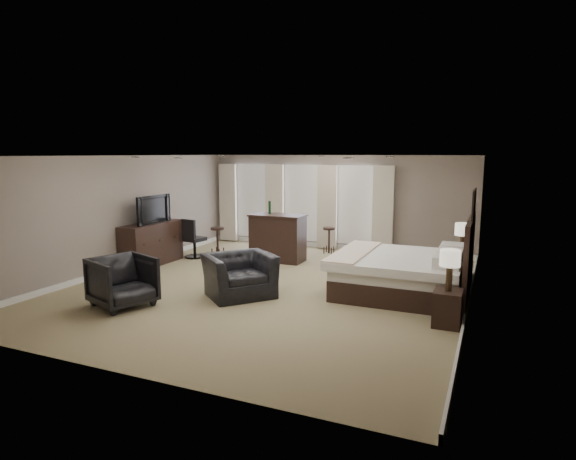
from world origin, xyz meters
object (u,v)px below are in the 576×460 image
at_px(bed, 406,255).
at_px(armchair_far, 123,279).
at_px(nightstand_near, 447,308).
at_px(bar_counter, 278,238).
at_px(bar_stool_left, 218,241).
at_px(dresser, 152,244).
at_px(armchair_near, 239,268).
at_px(lamp_far, 462,239).
at_px(tv, 151,220).
at_px(lamp_near, 449,270).
at_px(bar_stool_right, 329,240).
at_px(desk_chair, 194,238).
at_px(nightstand_far, 461,267).

xyz_separation_m(bed, armchair_far, (-4.40, -2.69, -0.27)).
relative_size(nightstand_near, bar_counter, 0.41).
relative_size(nightstand_near, bar_stool_left, 0.75).
bearing_deg(bar_stool_left, dresser, -120.32).
bearing_deg(armchair_near, bar_stool_left, 78.43).
distance_m(nightstand_near, dresser, 7.09).
height_order(lamp_far, tv, lamp_far).
xyz_separation_m(armchair_far, bar_counter, (0.99, 4.34, 0.10)).
height_order(armchair_near, armchair_far, armchair_near).
relative_size(lamp_far, bar_counter, 0.48).
distance_m(lamp_near, lamp_far, 2.90).
distance_m(bed, bar_stool_right, 3.96).
xyz_separation_m(lamp_far, dresser, (-6.92, -1.35, -0.39)).
bearing_deg(armchair_near, dresser, 106.48).
bearing_deg(bed, bar_stool_left, 162.42).
relative_size(lamp_far, desk_chair, 0.64).
xyz_separation_m(bed, tv, (-6.03, 0.10, 0.32)).
distance_m(nightstand_near, lamp_near, 0.60).
bearing_deg(nightstand_far, dresser, -168.94).
xyz_separation_m(bed, bar_counter, (-3.42, 1.65, -0.17)).
relative_size(nightstand_near, desk_chair, 0.55).
bearing_deg(armchair_far, tv, 50.73).
xyz_separation_m(armchair_far, desk_chair, (-1.13, 3.84, 0.02)).
height_order(lamp_far, bar_counter, lamp_far).
bearing_deg(bar_counter, tv, -149.28).
bearing_deg(dresser, nightstand_far, 11.06).
xyz_separation_m(nightstand_far, tv, (-6.92, -1.35, 0.80)).
bearing_deg(dresser, lamp_far, 11.06).
height_order(lamp_near, dresser, lamp_near).
height_order(armchair_far, bar_counter, bar_counter).
relative_size(lamp_near, dresser, 0.37).
xyz_separation_m(lamp_far, bar_counter, (-4.31, 0.20, -0.31)).
xyz_separation_m(tv, desk_chair, (0.50, 1.06, -0.58)).
relative_size(bed, tv, 2.07).
distance_m(bed, lamp_near, 1.71).
bearing_deg(lamp_far, lamp_near, -90.00).
bearing_deg(nightstand_far, nightstand_near, -90.00).
bearing_deg(lamp_far, desk_chair, -177.36).
bearing_deg(bar_counter, bar_stool_left, -179.21).
distance_m(lamp_near, dresser, 7.10).
distance_m(dresser, bar_stool_left, 1.78).
bearing_deg(bar_stool_right, tv, -140.09).
relative_size(lamp_near, tv, 0.55).
distance_m(armchair_near, armchair_far, 2.07).
relative_size(nightstand_near, nightstand_far, 0.97).
bearing_deg(nightstand_far, lamp_near, -90.00).
relative_size(lamp_near, armchair_near, 0.53).
height_order(bed, armchair_far, bed).
height_order(lamp_far, dresser, lamp_far).
xyz_separation_m(tv, armchair_far, (1.63, -2.79, -0.60)).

